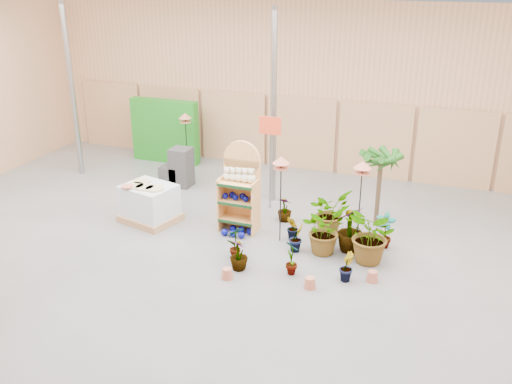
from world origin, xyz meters
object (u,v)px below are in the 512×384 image
pallet_stack (149,203)px  potted_plant_2 (324,229)px  bird_table_front (281,163)px  display_shelf (241,190)px

pallet_stack → potted_plant_2: 3.98m
bird_table_front → potted_plant_2: 1.55m
display_shelf → potted_plant_2: bearing=-13.4°
display_shelf → pallet_stack: (-2.03, -0.35, -0.47)m
pallet_stack → bird_table_front: bird_table_front is taller
display_shelf → bird_table_front: 1.31m
bird_table_front → display_shelf: bearing=162.4°
display_shelf → bird_table_front: (0.98, -0.31, 0.81)m
pallet_stack → display_shelf: bearing=24.2°
bird_table_front → pallet_stack: bearing=-179.2°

